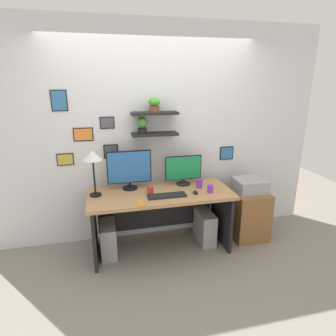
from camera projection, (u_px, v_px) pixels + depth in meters
name	position (u px, v px, depth m)	size (l,w,h in m)	color
ground_plane	(161.00, 248.00, 3.56)	(8.00, 8.00, 0.00)	gray
back_wall_assembly	(153.00, 135.00, 3.56)	(4.40, 0.24, 2.70)	silver
desk	(160.00, 207.00, 3.45)	(1.69, 0.68, 0.75)	tan
monitor_left	(129.00, 169.00, 3.39)	(0.53, 0.18, 0.47)	black
monitor_right	(183.00, 170.00, 3.55)	(0.47, 0.18, 0.37)	black
keyboard	(167.00, 196.00, 3.22)	(0.44, 0.14, 0.02)	black
computer_mouse	(195.00, 192.00, 3.30)	(0.06, 0.09, 0.03)	black
desk_lamp	(93.00, 159.00, 3.12)	(0.21, 0.21, 0.53)	black
cell_phone	(141.00, 203.00, 3.04)	(0.07, 0.14, 0.01)	orange
coffee_mug	(150.00, 190.00, 3.29)	(0.08, 0.08, 0.09)	red
pen_cup	(210.00, 188.00, 3.33)	(0.07, 0.07, 0.10)	purple
water_cup	(199.00, 183.00, 3.48)	(0.07, 0.07, 0.11)	purple
drawer_cabinet	(247.00, 214.00, 3.77)	(0.44, 0.50, 0.63)	brown
printer	(250.00, 185.00, 3.65)	(0.38, 0.34, 0.17)	#9E9EA3
computer_tower_left	(108.00, 239.00, 3.39)	(0.18, 0.40, 0.40)	#99999E
computer_tower_right	(205.00, 227.00, 3.67)	(0.18, 0.40, 0.41)	#99999E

